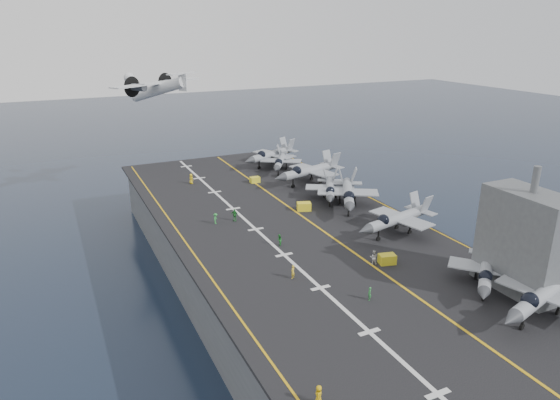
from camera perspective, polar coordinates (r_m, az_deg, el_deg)
name	(u,v)px	position (r m, az deg, el deg)	size (l,w,h in m)	color
ground	(290,282)	(83.21, 1.19, -9.31)	(500.00, 500.00, 0.00)	#142135
hull	(291,254)	(80.94, 1.22, -6.20)	(36.00, 90.00, 10.00)	#56595E
flight_deck	(291,224)	(78.85, 1.24, -2.79)	(38.00, 92.00, 0.40)	black
foul_line	(308,220)	(80.06, 3.17, -2.30)	(0.35, 90.00, 0.02)	gold
landing_centerline	(256,229)	(76.47, -2.79, -3.35)	(0.50, 90.00, 0.02)	silver
deck_edge_port	(185,242)	(73.35, -10.78, -4.71)	(0.25, 90.00, 0.02)	gold
deck_edge_stbd	(387,206)	(88.07, 12.09, -0.67)	(0.25, 90.00, 0.02)	gold
island_superstructure	(527,230)	(63.29, 26.37, -3.08)	(5.00, 10.00, 15.00)	#56595E
fighter_jet_0	(543,294)	(60.59, 27.87, -9.43)	(17.04, 13.57, 5.18)	#959CA3
fighter_jet_1	(486,269)	(64.31, 22.52, -7.27)	(15.54, 15.13, 4.53)	#959CA5
fighter_jet_3	(398,218)	(75.91, 13.30, -1.98)	(16.64, 12.97, 5.13)	#9FA9B1
fighter_jet_4	(348,192)	(85.54, 7.79, 0.90)	(16.86, 18.70, 5.41)	#9DA7AD
fighter_jet_5	(330,188)	(88.99, 5.74, 1.42)	(14.15, 15.71, 4.55)	gray
fighter_jet_6	(310,170)	(98.02, 3.47, 3.46)	(18.09, 14.26, 5.54)	#979FA8
fighter_jet_7	(280,160)	(106.76, 0.06, 4.55)	(14.51, 15.81, 4.57)	#8E959D
fighter_jet_8	(272,154)	(111.16, -0.97, 5.31)	(17.85, 15.37, 5.22)	#939AA2
tow_cart_a	(387,259)	(67.01, 12.14, -6.62)	(2.38, 1.83, 1.27)	gold
tow_cart_b	(304,206)	(84.00, 2.76, -0.75)	(2.66, 2.17, 1.37)	yellow
tow_cart_c	(255,180)	(99.14, -2.89, 2.33)	(1.91, 1.26, 1.14)	yellow
crew_0	(319,395)	(43.81, 4.44, -21.35)	(1.23, 1.31, 1.82)	gold
crew_1	(293,272)	(61.81, 1.47, -8.20)	(1.29, 1.19, 1.78)	yellow
crew_2	(279,240)	(70.57, -0.08, -4.60)	(1.09, 1.22, 1.70)	#1B7B26
crew_3	(216,218)	(78.87, -7.37, -2.11)	(1.15, 1.25, 1.74)	green
crew_4	(235,215)	(79.60, -5.22, -1.71)	(1.47, 1.35, 2.03)	#268C33
crew_5	(191,179)	(99.70, -10.12, 2.41)	(1.21, 1.42, 2.00)	yellow
crew_6	(370,294)	(58.23, 10.20, -10.48)	(0.95, 1.13, 1.60)	#2D873C
crew_7	(374,257)	(66.37, 10.64, -6.45)	(1.39, 1.30, 1.93)	silver
transport_plane	(158,89)	(119.80, -13.75, 12.18)	(30.55, 28.18, 5.97)	white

